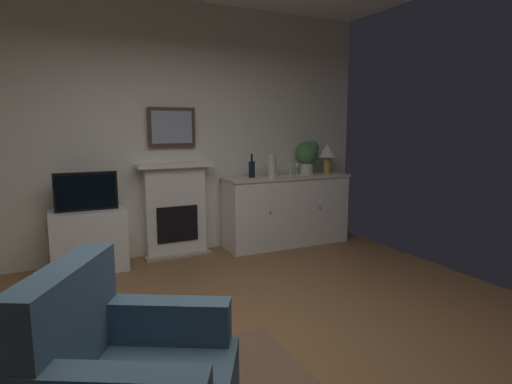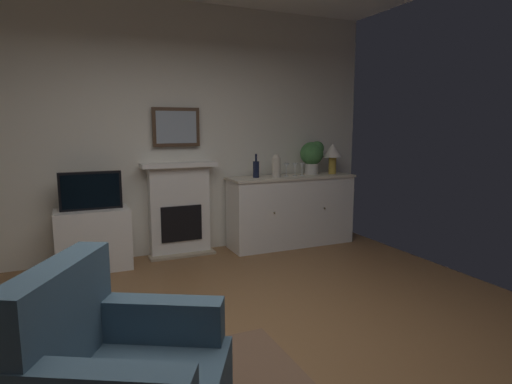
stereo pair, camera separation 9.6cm
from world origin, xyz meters
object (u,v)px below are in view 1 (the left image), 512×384
Objects in this scene: armchair at (128,383)px; wine_glass_right at (297,166)px; wine_bottle at (252,169)px; sideboard_cabinet at (286,210)px; fireplace_unit at (175,209)px; wine_glass_left at (282,167)px; table_lamp at (327,152)px; vase_decorative at (272,166)px; tv_cabinet at (89,241)px; tv_set at (86,191)px; wine_glass_center at (290,166)px; potted_plant_small at (307,155)px; framed_picture at (172,127)px.

wine_glass_right is at bearing 47.65° from armchair.
sideboard_cabinet is at bearing -2.18° from wine_bottle.
wine_glass_right is (0.62, -0.04, 0.01)m from wine_bottle.
fireplace_unit is 6.67× the size of wine_glass_left.
sideboard_cabinet is 4.10× the size of table_lamp.
wine_glass_right is at bearing -7.34° from fireplace_unit.
tv_cabinet is (-2.14, 0.06, -0.71)m from vase_decorative.
wine_glass_left reaches higher than tv_set.
fireplace_unit is 3.79× the size of wine_bottle.
tv_set is at bearing 88.91° from armchair.
potted_plant_small is (0.30, 0.08, 0.13)m from wine_glass_center.
sideboard_cabinet reaches higher than tv_cabinet.
sideboard_cabinet is 0.57m from wine_glass_center.
wine_glass_left is (0.40, -0.03, 0.01)m from wine_bottle.
wine_bottle is 1.76× the size of wine_glass_center.
wine_bottle is 0.47× the size of tv_set.
wine_bottle is at bearing -12.49° from framed_picture.
tv_set reaches higher than sideboard_cabinet.
wine_bottle is 0.25m from vase_decorative.
vase_decorative reaches higher than tv_set.
vase_decorative is 0.37× the size of tv_cabinet.
wine_glass_right reaches higher than armchair.
wine_glass_right is at bearing 4.25° from vase_decorative.
framed_picture is 1.77m from sideboard_cabinet.
wine_glass_center is 0.59× the size of vase_decorative.
sideboard_cabinet is 0.78m from potted_plant_small.
fireplace_unit is 1.47× the size of tv_cabinet.
vase_decorative is at bearing -175.75° from wine_glass_right.
wine_glass_right reaches higher than tv_cabinet.
vase_decorative is at bearing -176.64° from table_lamp.
wine_glass_right is (-0.47, -0.02, -0.16)m from table_lamp.
wine_glass_left is 1.00× the size of wine_glass_right.
fireplace_unit reaches higher than armchair.
fireplace_unit is at bearing 172.66° from wine_glass_right.
tv_set is (-2.52, 0.01, -0.16)m from wine_glass_right.
wine_glass_center is at bearing -10.26° from framed_picture.
fireplace_unit is at bearing 174.97° from table_lamp.
tv_cabinet is at bearing 88.91° from armchair.
armchair is at bearing -91.09° from tv_cabinet.
wine_glass_center is 1.00× the size of wine_glass_right.
wine_glass_left is (1.32, -0.19, 0.47)m from fireplace_unit.
table_lamp reaches higher than wine_glass_center.
table_lamp is 2.42× the size of wine_glass_center.
sideboard_cabinet is 0.59m from wine_glass_right.
wine_glass_center is 2.51m from tv_cabinet.
fireplace_unit is 1.01m from tv_cabinet.
table_lamp is at bearing 43.06° from armchair.
sideboard_cabinet is 3.74m from armchair.
tv_set reaches higher than armchair.
tv_set reaches higher than tv_cabinet.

